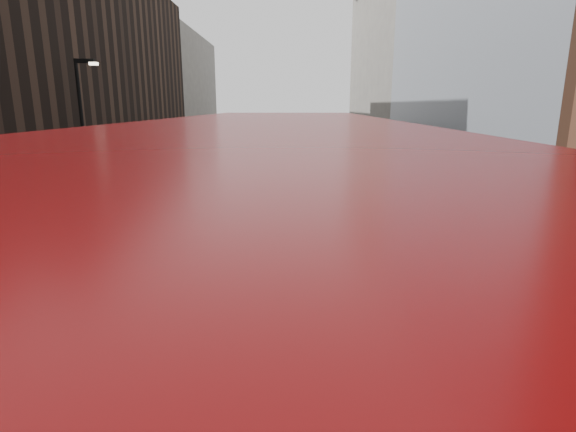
{
  "coord_description": "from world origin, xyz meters",
  "views": [
    {
      "loc": [
        1.28,
        -3.12,
        5.11
      ],
      "look_at": [
        1.25,
        7.46,
        2.5
      ],
      "focal_mm": 28.0,
      "sensor_mm": 36.0,
      "label": 1
    }
  ],
  "objects_px": {
    "red_bus": "(270,333)",
    "car_a": "(303,192)",
    "grey_bus": "(296,136)",
    "car_c": "(297,175)",
    "car_b": "(343,185)",
    "street_lamp": "(84,126)"
  },
  "relations": [
    {
      "from": "red_bus",
      "to": "car_a",
      "type": "height_order",
      "value": "red_bus"
    },
    {
      "from": "car_a",
      "to": "red_bus",
      "type": "bearing_deg",
      "value": -93.53
    },
    {
      "from": "grey_bus",
      "to": "car_a",
      "type": "height_order",
      "value": "grey_bus"
    },
    {
      "from": "car_c",
      "to": "car_b",
      "type": "bearing_deg",
      "value": -63.75
    },
    {
      "from": "red_bus",
      "to": "car_c",
      "type": "xyz_separation_m",
      "value": [
        0.71,
        25.1,
        -2.12
      ]
    },
    {
      "from": "red_bus",
      "to": "car_c",
      "type": "height_order",
      "value": "red_bus"
    },
    {
      "from": "grey_bus",
      "to": "car_b",
      "type": "xyz_separation_m",
      "value": [
        2.26,
        -23.89,
        -1.23
      ]
    },
    {
      "from": "street_lamp",
      "to": "red_bus",
      "type": "xyz_separation_m",
      "value": [
        9.29,
        -16.78,
        -1.43
      ]
    },
    {
      "from": "car_a",
      "to": "car_c",
      "type": "relative_size",
      "value": 0.97
    },
    {
      "from": "red_bus",
      "to": "grey_bus",
      "type": "relative_size",
      "value": 1.08
    },
    {
      "from": "car_b",
      "to": "car_a",
      "type": "bearing_deg",
      "value": -136.5
    },
    {
      "from": "street_lamp",
      "to": "car_b",
      "type": "height_order",
      "value": "street_lamp"
    },
    {
      "from": "red_bus",
      "to": "car_a",
      "type": "bearing_deg",
      "value": 88.74
    },
    {
      "from": "street_lamp",
      "to": "car_a",
      "type": "relative_size",
      "value": 1.65
    },
    {
      "from": "street_lamp",
      "to": "red_bus",
      "type": "relative_size",
      "value": 0.57
    },
    {
      "from": "grey_bus",
      "to": "car_b",
      "type": "bearing_deg",
      "value": -81.76
    },
    {
      "from": "street_lamp",
      "to": "grey_bus",
      "type": "bearing_deg",
      "value": 69.75
    },
    {
      "from": "grey_bus",
      "to": "car_c",
      "type": "distance_m",
      "value": 19.53
    },
    {
      "from": "car_a",
      "to": "car_c",
      "type": "bearing_deg",
      "value": 91.43
    },
    {
      "from": "street_lamp",
      "to": "red_bus",
      "type": "height_order",
      "value": "street_lamp"
    },
    {
      "from": "car_a",
      "to": "car_c",
      "type": "xyz_separation_m",
      "value": [
        -0.23,
        6.32,
        -0.09
      ]
    },
    {
      "from": "car_a",
      "to": "car_b",
      "type": "bearing_deg",
      "value": 39.29
    }
  ]
}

